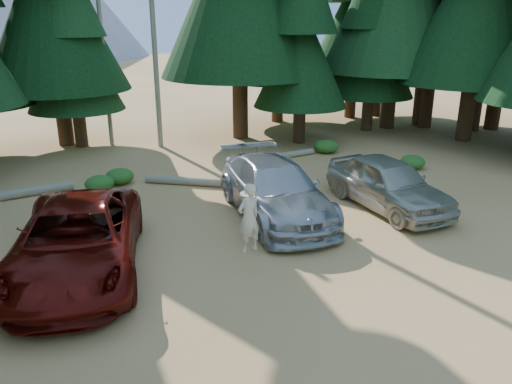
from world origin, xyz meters
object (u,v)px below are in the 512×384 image
silver_minivan_center (275,189)px  log_mid (194,181)px  silver_minivan_right (388,183)px  red_pickup (77,240)px  log_left (5,196)px  log_right (272,157)px  frisbee_player (249,218)px

silver_minivan_center → log_mid: (-1.08, 4.05, -0.72)m
silver_minivan_right → log_mid: 7.08m
red_pickup → log_left: size_ratio=1.38×
silver_minivan_center → log_left: silver_minivan_center is taller
silver_minivan_right → red_pickup: bearing=-177.7°
silver_minivan_right → log_left: bearing=151.9°
silver_minivan_center → log_left: 9.36m
red_pickup → log_right: 11.44m
silver_minivan_right → frisbee_player: 6.24m
log_left → log_mid: log_left is taller
frisbee_player → log_mid: size_ratio=0.47×
silver_minivan_right → log_left: 12.99m
log_left → log_mid: 6.50m
silver_minivan_right → log_left: silver_minivan_right is taller
red_pickup → log_left: 6.77m
log_right → log_mid: bearing=-162.4°
frisbee_player → log_mid: frisbee_player is taller
log_left → frisbee_player: bearing=-61.9°
red_pickup → frisbee_player: frisbee_player is taller
red_pickup → silver_minivan_right: (9.72, -0.35, -0.02)m
log_mid → log_right: (4.37, 1.52, -0.01)m
silver_minivan_right → log_left: (-10.94, 6.97, -0.68)m
red_pickup → frisbee_player: size_ratio=3.55×
silver_minivan_right → frisbee_player: frisbee_player is taller
red_pickup → log_right: bearing=53.2°
log_mid → log_left: bearing=-155.1°
red_pickup → log_mid: size_ratio=1.66×
frisbee_player → log_right: (5.73, 8.34, -1.23)m
log_right → silver_minivan_right: bearing=-89.1°
log_right → log_left: bearing=177.4°
red_pickup → log_mid: red_pickup is taller
log_left → log_right: log_left is taller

